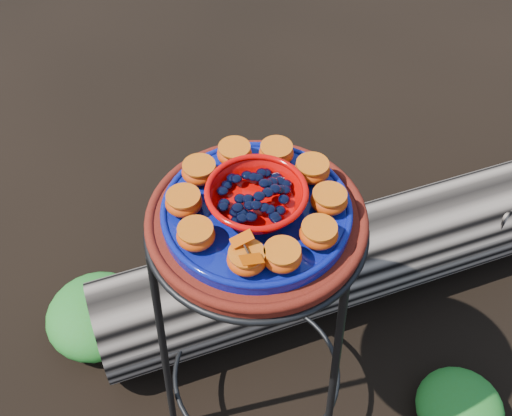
% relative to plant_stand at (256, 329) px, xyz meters
% --- Properties ---
extents(ground, '(60.00, 60.00, 0.00)m').
position_rel_plant_stand_xyz_m(ground, '(0.00, 0.00, -0.35)').
color(ground, black).
extents(plant_stand, '(0.44, 0.44, 0.70)m').
position_rel_plant_stand_xyz_m(plant_stand, '(0.00, 0.00, 0.00)').
color(plant_stand, black).
rests_on(plant_stand, ground).
extents(terracotta_saucer, '(0.39, 0.39, 0.03)m').
position_rel_plant_stand_xyz_m(terracotta_saucer, '(0.00, 0.00, 0.37)').
color(terracotta_saucer, '#491107').
rests_on(terracotta_saucer, plant_stand).
extents(cobalt_plate, '(0.33, 0.33, 0.02)m').
position_rel_plant_stand_xyz_m(cobalt_plate, '(0.00, 0.00, 0.39)').
color(cobalt_plate, '#03075C').
rests_on(cobalt_plate, terracotta_saucer).
extents(red_bowl, '(0.17, 0.17, 0.05)m').
position_rel_plant_stand_xyz_m(red_bowl, '(0.00, 0.00, 0.43)').
color(red_bowl, '#C10502').
rests_on(red_bowl, cobalt_plate).
extents(glass_gems, '(0.13, 0.13, 0.02)m').
position_rel_plant_stand_xyz_m(glass_gems, '(0.00, 0.00, 0.46)').
color(glass_gems, black).
rests_on(glass_gems, red_bowl).
extents(orange_half_0, '(0.06, 0.06, 0.04)m').
position_rel_plant_stand_xyz_m(orange_half_0, '(0.01, -0.12, 0.42)').
color(orange_half_0, '#D43D00').
rests_on(orange_half_0, cobalt_plate).
extents(orange_half_1, '(0.06, 0.06, 0.04)m').
position_rel_plant_stand_xyz_m(orange_half_1, '(0.06, -0.11, 0.42)').
color(orange_half_1, '#D43D00').
rests_on(orange_half_1, cobalt_plate).
extents(orange_half_2, '(0.06, 0.06, 0.04)m').
position_rel_plant_stand_xyz_m(orange_half_2, '(0.11, -0.05, 0.42)').
color(orange_half_2, '#D43D00').
rests_on(orange_half_2, cobalt_plate).
extents(orange_half_3, '(0.06, 0.06, 0.04)m').
position_rel_plant_stand_xyz_m(orange_half_3, '(0.12, 0.03, 0.42)').
color(orange_half_3, '#D43D00').
rests_on(orange_half_3, cobalt_plate).
extents(orange_half_4, '(0.06, 0.06, 0.04)m').
position_rel_plant_stand_xyz_m(orange_half_4, '(0.08, 0.09, 0.42)').
color(orange_half_4, '#D43D00').
rests_on(orange_half_4, cobalt_plate).
extents(orange_half_5, '(0.06, 0.06, 0.04)m').
position_rel_plant_stand_xyz_m(orange_half_5, '(0.01, 0.12, 0.42)').
color(orange_half_5, '#D43D00').
rests_on(orange_half_5, cobalt_plate).
extents(orange_half_6, '(0.06, 0.06, 0.04)m').
position_rel_plant_stand_xyz_m(orange_half_6, '(-0.06, 0.11, 0.42)').
color(orange_half_6, '#D43D00').
rests_on(orange_half_6, cobalt_plate).
extents(orange_half_7, '(0.06, 0.06, 0.04)m').
position_rel_plant_stand_xyz_m(orange_half_7, '(-0.11, 0.05, 0.42)').
color(orange_half_7, '#D43D00').
rests_on(orange_half_7, cobalt_plate).
extents(orange_half_8, '(0.06, 0.06, 0.04)m').
position_rel_plant_stand_xyz_m(orange_half_8, '(-0.12, -0.03, 0.42)').
color(orange_half_8, '#D43D00').
rests_on(orange_half_8, cobalt_plate).
extents(orange_half_9, '(0.06, 0.06, 0.04)m').
position_rel_plant_stand_xyz_m(orange_half_9, '(-0.08, -0.09, 0.42)').
color(orange_half_9, '#D43D00').
rests_on(orange_half_9, cobalt_plate).
extents(butterfly, '(0.09, 0.08, 0.01)m').
position_rel_plant_stand_xyz_m(butterfly, '(0.01, -0.12, 0.45)').
color(butterfly, '#C03F00').
rests_on(butterfly, orange_half_0).
extents(driftwood_log, '(1.43, 1.07, 0.27)m').
position_rel_plant_stand_xyz_m(driftwood_log, '(0.20, 0.40, -0.21)').
color(driftwood_log, black).
rests_on(driftwood_log, ground).
extents(foliage_left, '(0.28, 0.28, 0.14)m').
position_rel_plant_stand_xyz_m(foliage_left, '(-0.47, 0.13, -0.28)').
color(foliage_left, '#1F7025').
rests_on(foliage_left, ground).
extents(foliage_right, '(0.22, 0.22, 0.11)m').
position_rel_plant_stand_xyz_m(foliage_right, '(0.51, 0.05, -0.30)').
color(foliage_right, '#1F7025').
rests_on(foliage_right, ground).
extents(foliage_back, '(0.31, 0.31, 0.16)m').
position_rel_plant_stand_xyz_m(foliage_back, '(-0.10, 0.54, -0.27)').
color(foliage_back, '#1F7025').
rests_on(foliage_back, ground).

